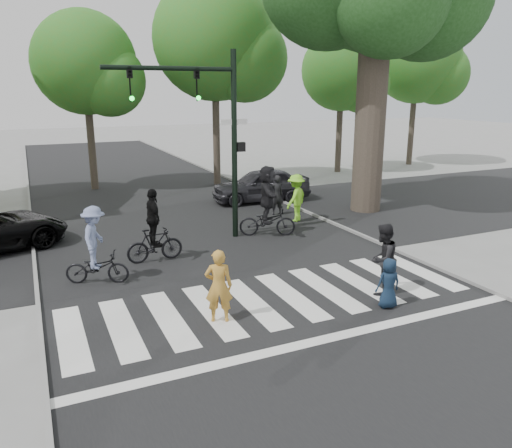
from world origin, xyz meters
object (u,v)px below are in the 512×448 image
Objects in this scene: cyclist_right at (267,205)px; car_grey at (261,185)px; pedestrian_child at (389,283)px; pedestrian_woman at (219,286)px; cyclist_left at (96,250)px; pedestrian_adult at (383,259)px; cyclist_mid at (154,232)px; traffic_signal at (209,119)px.

cyclist_right is 5.36m from car_grey.
car_grey reaches higher than pedestrian_child.
cyclist_left is at bearing -36.94° from pedestrian_woman.
pedestrian_adult is 0.41× the size of car_grey.
pedestrian_adult is 0.73× the size of cyclist_right.
pedestrian_child is 0.86m from pedestrian_adult.
cyclist_right is at bearing -81.83° from pedestrian_child.
pedestrian_woman is 0.76× the size of cyclist_mid.
traffic_signal is at bearing -86.83° from pedestrian_woman.
cyclist_left is (-2.06, 3.34, 0.07)m from pedestrian_woman.
cyclist_right reaches higher than pedestrian_child.
pedestrian_woman is 1.38× the size of pedestrian_child.
pedestrian_child is 7.20m from cyclist_left.
cyclist_left is 0.47× the size of car_grey.
traffic_signal reaches higher than pedestrian_child.
pedestrian_child is at bearing -74.67° from traffic_signal.
cyclist_mid is (-4.42, 4.62, -0.00)m from pedestrian_adult.
traffic_signal is 6.83m from car_grey.
cyclist_mid is (-2.20, -1.35, -3.03)m from traffic_signal.
pedestrian_woman is at bearing -23.58° from car_grey.
traffic_signal is 3.98m from cyclist_mid.
cyclist_mid is at bearing -40.17° from car_grey.
pedestrian_adult is (2.21, -5.97, -3.03)m from traffic_signal.
pedestrian_adult is at bearing -3.44° from car_grey.
pedestrian_adult is 0.87× the size of cyclist_left.
cyclist_right is (1.87, -0.35, -2.84)m from traffic_signal.
cyclist_mid is (-0.32, 4.40, 0.07)m from pedestrian_woman.
pedestrian_adult is 6.39m from cyclist_mid.
cyclist_mid is (-4.04, 5.34, 0.29)m from pedestrian_child.
pedestrian_child is 0.58× the size of cyclist_left.
cyclist_left is (-5.78, 4.28, 0.29)m from pedestrian_child.
pedestrian_woman is at bearing -108.19° from traffic_signal.
cyclist_mid is 4.20m from cyclist_right.
traffic_signal is 5.14× the size of pedestrian_child.
pedestrian_adult is (4.10, -0.22, 0.07)m from pedestrian_woman.
cyclist_right is at bearing -16.92° from car_grey.
cyclist_left is 6.18m from cyclist_right.
pedestrian_child is at bearing -4.73° from car_grey.
cyclist_right reaches higher than cyclist_mid.
traffic_signal is at bearing -34.86° from car_grey.
car_grey is (6.15, 5.93, -0.14)m from cyclist_mid.
traffic_signal is 2.51× the size of cyclist_right.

